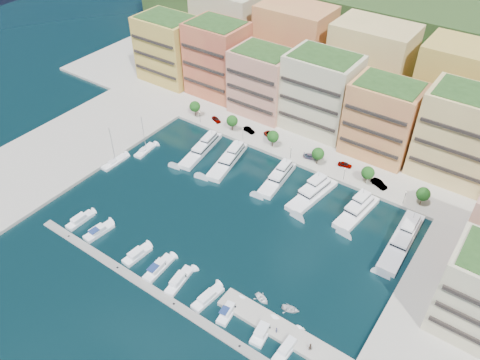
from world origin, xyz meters
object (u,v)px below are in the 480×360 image
(cruiser_0, at_px, (80,220))
(yacht_2, at_px, (229,159))
(lamppost_3, at_px, (345,172))
(car_1, at_px, (249,130))
(person_1, at_px, (310,347))
(cruiser_5, at_px, (179,281))
(car_5, at_px, (379,184))
(cruiser_8, at_px, (263,332))
(tender_0, at_px, (262,299))
(lamppost_1, at_px, (243,132))
(yacht_4, at_px, (313,193))
(yacht_1, at_px, (202,148))
(person_0, at_px, (277,330))
(tree_3, at_px, (318,154))
(lamppost_4, at_px, (405,196))
(yacht_6, at_px, (403,238))
(cruiser_6, at_px, (207,298))
(car_2, at_px, (270,135))
(lamppost_0, at_px, (200,115))
(cruiser_3, at_px, (137,255))
(sailboat_2, at_px, (145,151))
(tender_3, at_px, (302,329))
(tree_1, at_px, (232,121))
(tree_2, at_px, (273,136))
(tree_0, at_px, (195,107))
(cruiser_7, at_px, (229,311))
(car_3, at_px, (311,157))
(lamppost_2, at_px, (291,151))
(cruiser_4, at_px, (158,268))
(tender_2, at_px, (290,309))
(yacht_5, at_px, (358,210))
(yacht_3, at_px, (278,177))
(cruiser_9, at_px, (288,347))
(sailboat_1, at_px, (115,162))
(tree_4, at_px, (368,173))
(car_4, at_px, (345,165))

(cruiser_0, bearing_deg, yacht_2, 69.43)
(lamppost_3, height_order, car_1, lamppost_3)
(lamppost_3, height_order, person_1, lamppost_3)
(cruiser_5, height_order, car_5, car_5)
(cruiser_8, bearing_deg, tender_0, 124.08)
(lamppost_1, xyz_separation_m, yacht_4, (31.73, -10.68, -2.73))
(yacht_1, distance_m, car_5, 55.29)
(person_0, bearing_deg, cruiser_8, 76.97)
(tree_3, distance_m, car_1, 27.16)
(cruiser_8, height_order, person_1, person_1)
(lamppost_4, bearing_deg, yacht_6, -69.75)
(cruiser_0, distance_m, cruiser_6, 43.30)
(tender_0, distance_m, car_2, 63.99)
(lamppost_0, bearing_deg, lamppost_4, 0.00)
(lamppost_1, xyz_separation_m, cruiser_3, (7.12, -55.78, -3.28))
(person_0, bearing_deg, sailboat_2, 25.14)
(lamppost_0, bearing_deg, tender_3, -36.21)
(tree_1, relative_size, sailboat_2, 0.43)
(tree_2, xyz_separation_m, yacht_2, (-7.37, -13.72, -3.53))
(tree_0, bearing_deg, person_1, -36.38)
(cruiser_6, bearing_deg, lamppost_1, 117.70)
(cruiser_7, bearing_deg, yacht_2, 126.29)
(car_3, height_order, person_0, person_0)
(lamppost_2, bearing_deg, tree_0, 176.71)
(cruiser_3, bearing_deg, tender_0, 12.24)
(yacht_4, height_order, car_3, yacht_4)
(cruiser_4, height_order, cruiser_6, cruiser_4)
(yacht_2, xyz_separation_m, tender_2, (43.40, -36.03, -0.79))
(yacht_5, distance_m, cruiser_8, 45.88)
(lamppost_0, height_order, yacht_3, yacht_3)
(yacht_2, distance_m, tender_0, 52.40)
(lamppost_4, distance_m, person_0, 54.99)
(yacht_4, relative_size, person_1, 10.05)
(cruiser_9, distance_m, car_3, 65.35)
(lamppost_4, distance_m, sailboat_1, 86.23)
(sailboat_2, bearing_deg, cruiser_4, -42.14)
(yacht_1, distance_m, cruiser_9, 72.77)
(cruiser_0, bearing_deg, car_1, 77.76)
(lamppost_3, distance_m, yacht_4, 11.82)
(yacht_2, relative_size, yacht_6, 0.87)
(lamppost_0, bearing_deg, cruiser_4, -59.92)
(cruiser_9, bearing_deg, tree_3, 112.71)
(yacht_2, relative_size, yacht_5, 1.20)
(person_1, bearing_deg, tree_4, -110.98)
(lamppost_0, height_order, tender_0, lamppost_0)
(sailboat_1, height_order, car_4, sailboat_1)
(person_1, bearing_deg, yacht_1, -67.52)
(tender_3, bearing_deg, yacht_1, 43.98)
(lamppost_4, bearing_deg, car_5, 159.54)
(cruiser_5, bearing_deg, car_5, 67.21)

